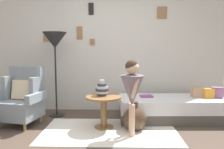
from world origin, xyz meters
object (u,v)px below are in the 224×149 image
object	(u,v)px
person_child	(132,88)
book_on_daybed	(146,96)
side_table	(104,105)
daybed	(173,108)
demijohn_near	(135,118)
vase_striped	(102,89)
armchair	(22,98)
floor_lamp	(55,43)

from	to	relation	value
person_child	book_on_daybed	distance (m)	0.93
side_table	daybed	bearing A→B (deg)	21.21
person_child	demijohn_near	bearing A→B (deg)	74.94
vase_striped	person_child	world-z (taller)	person_child
demijohn_near	daybed	bearing A→B (deg)	37.73
armchair	person_child	distance (m)	1.90
armchair	floor_lamp	world-z (taller)	floor_lamp
book_on_daybed	person_child	bearing A→B (deg)	-110.88
armchair	book_on_daybed	xyz separation A→B (m)	(2.13, 0.34, -0.02)
daybed	person_child	bearing A→B (deg)	-135.23
armchair	side_table	world-z (taller)	armchair
book_on_daybed	demijohn_near	bearing A→B (deg)	-112.88
demijohn_near	vase_striped	bearing A→B (deg)	164.44
floor_lamp	daybed	bearing A→B (deg)	-4.66
floor_lamp	book_on_daybed	bearing A→B (deg)	-4.68
vase_striped	person_child	distance (m)	0.59
book_on_daybed	demijohn_near	size ratio (longest dim) A/B	0.49
side_table	floor_lamp	size ratio (longest dim) A/B	0.36
armchair	book_on_daybed	world-z (taller)	armchair
armchair	daybed	distance (m)	2.63
demijohn_near	side_table	bearing A→B (deg)	169.06
armchair	person_child	bearing A→B (deg)	-15.01
floor_lamp	demijohn_near	distance (m)	2.00
book_on_daybed	demijohn_near	distance (m)	0.69
floor_lamp	person_child	world-z (taller)	floor_lamp
vase_striped	book_on_daybed	xyz separation A→B (m)	(0.77, 0.46, -0.21)
floor_lamp	demijohn_near	size ratio (longest dim) A/B	3.47
side_table	demijohn_near	xyz separation A→B (m)	(0.49, -0.09, -0.18)
armchair	person_child	xyz separation A→B (m)	(1.81, -0.49, 0.27)
vase_striped	floor_lamp	bearing A→B (deg)	146.64
armchair	vase_striped	size ratio (longest dim) A/B	3.81
person_child	demijohn_near	distance (m)	0.57
armchair	vase_striped	xyz separation A→B (m)	(1.36, -0.13, 0.18)
armchair	vase_striped	bearing A→B (deg)	-5.26
armchair	floor_lamp	distance (m)	1.14
side_table	floor_lamp	world-z (taller)	floor_lamp
armchair	side_table	size ratio (longest dim) A/B	1.70
floor_lamp	person_child	size ratio (longest dim) A/B	1.42
daybed	side_table	xyz separation A→B (m)	(-1.22, -0.47, 0.17)
daybed	side_table	world-z (taller)	side_table
armchair	floor_lamp	size ratio (longest dim) A/B	0.62
book_on_daybed	demijohn_near	xyz separation A→B (m)	(-0.26, -0.60, -0.23)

